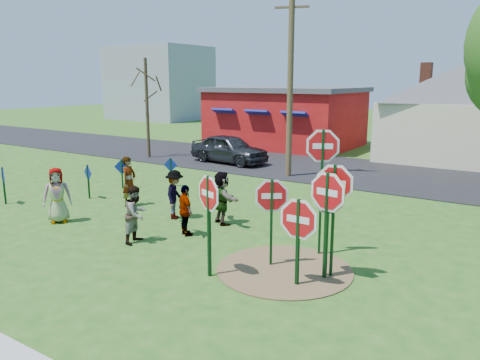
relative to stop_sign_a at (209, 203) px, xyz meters
The scene contains 26 objects.
ground 4.28m from the stop_sign_a, 145.46° to the left, with size 120.00×120.00×0.00m, color #215017.
road 14.20m from the stop_sign_a, 103.24° to the left, with size 120.00×7.50×0.04m, color black.
dirt_patch 2.45m from the stop_sign_a, 43.87° to the left, with size 3.20×3.20×0.03m, color brown.
red_building 22.02m from the stop_sign_a, 113.35° to the left, with size 9.40×7.69×3.90m.
cream_house 20.39m from the stop_sign_a, 83.59° to the left, with size 9.40×9.40×6.50m.
distant_building 44.93m from the stop_sign_a, 134.10° to the left, with size 10.00×8.00×8.00m, color #8C939E.
stop_sign_a is the anchor object (origin of this frame).
stop_sign_b 3.12m from the stop_sign_a, 59.54° to the left, with size 1.00×0.54×3.36m.
stop_sign_c 2.76m from the stop_sign_a, 32.34° to the left, with size 1.11×0.21×2.74m.
stop_sign_d 2.64m from the stop_sign_a, 32.91° to the left, with size 0.93×0.15×2.28m.
stop_sign_e 2.02m from the stop_sign_a, 18.76° to the left, with size 1.20×0.08×2.10m.
stop_sign_f 2.60m from the stop_sign_a, 30.05° to the left, with size 1.18×0.26×2.60m.
stop_sign_g 1.57m from the stop_sign_a, 56.45° to the left, with size 0.89×0.64×2.27m.
blue_diamond_a 10.05m from the stop_sign_a, behind, with size 0.64×0.27×1.36m.
blue_diamond_b 8.73m from the stop_sign_a, 158.33° to the left, with size 0.60×0.18×1.30m.
blue_diamond_c 9.74m from the stop_sign_a, 148.54° to the left, with size 0.59×0.30×1.23m.
blue_diamond_d 9.48m from the stop_sign_a, 136.78° to the left, with size 0.58×0.20×1.22m.
person_a 6.54m from the stop_sign_a, behind, with size 0.85×0.55×1.74m, color #3E538B.
person_b 6.94m from the stop_sign_a, 151.13° to the left, with size 0.64×0.42×1.76m, color #24705A.
person_c 3.28m from the stop_sign_a, 166.39° to the left, with size 0.77×0.60×1.58m, color brown.
person_d 4.82m from the stop_sign_a, 140.38° to the left, with size 1.02×0.59×1.58m, color #2F3034.
person_e 3.12m from the stop_sign_a, 140.13° to the left, with size 0.87×0.36×1.48m, color #432C52.
person_f 4.06m from the stop_sign_a, 121.33° to the left, with size 1.54×0.49×1.66m, color #1F5131.
suv 14.73m from the stop_sign_a, 122.84° to the left, with size 1.78×4.43×1.51m, color #29292D.
utility_pole 11.92m from the stop_sign_a, 108.64° to the left, with size 2.00×0.77×8.48m.
bare_tree_west 17.24m from the stop_sign_a, 138.59° to the left, with size 1.80×1.80×5.58m.
Camera 1 is at (9.28, -10.19, 4.39)m, focal length 35.00 mm.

